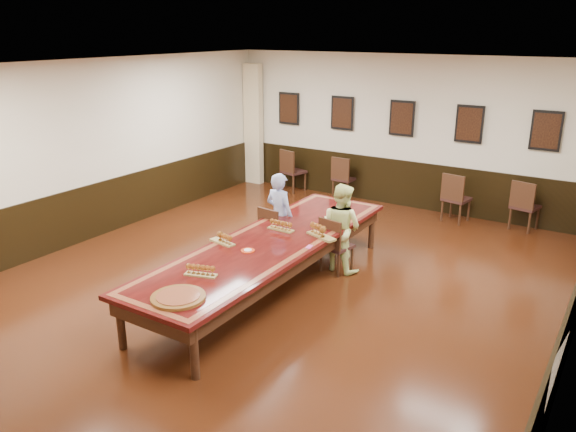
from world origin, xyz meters
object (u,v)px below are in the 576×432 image
Objects in this scene: spare_chair_b at (344,177)px; conference_table at (270,250)px; spare_chair_a at (294,170)px; person_man at (280,216)px; chair_man at (276,233)px; chair_woman at (337,244)px; spare_chair_c at (457,197)px; spare_chair_d at (526,205)px; person_woman at (341,227)px; carved_platter at (178,297)px.

spare_chair_b is 4.98m from conference_table.
person_man reaches higher than spare_chair_a.
chair_man is at bearing 90.00° from person_man.
spare_chair_b reaches higher than conference_table.
chair_woman is at bearing -173.59° from person_man.
chair_man reaches higher than conference_table.
spare_chair_d is at bearing -159.50° from spare_chair_c.
spare_chair_b is 3.89m from spare_chair_d.
spare_chair_c is at bearing 72.89° from conference_table.
spare_chair_b is at bearing -53.72° from person_woman.
conference_table is 2.08m from carved_platter.
person_woman is (1.78, -3.62, 0.23)m from spare_chair_b.
carved_platter is (-0.40, -3.27, 0.06)m from person_woman.
spare_chair_b is 0.19× the size of conference_table.
conference_table is at bearing 75.51° from person_woman.
person_woman is (1.11, 0.08, -0.02)m from person_man.
person_man reaches higher than chair_woman.
spare_chair_b is 0.68× the size of person_woman.
spare_chair_a reaches higher than spare_chair_b.
spare_chair_a is at bearing -54.19° from person_man.
spare_chair_a reaches higher than chair_man.
conference_table is at bearing 123.69° from person_man.
chair_man is at bearing 103.07° from carved_platter.
conference_table is (0.57, -1.02, 0.15)m from chair_man.
chair_woman is 3.21m from carved_platter.
person_woman is at bearing 71.86° from spare_chair_d.
person_man is 1.03× the size of person_woman.
spare_chair_b is (1.28, 0.13, -0.02)m from spare_chair_a.
conference_table is 6.35× the size of carved_platter.
spare_chair_a is at bearing 8.09° from spare_chair_c.
person_woman is (0.02, 0.10, 0.26)m from chair_woman.
chair_man is 3.86m from spare_chair_b.
person_man is (0.67, -3.70, 0.25)m from spare_chair_b.
carved_platter is at bearing 126.01° from spare_chair_a.
person_woman reaches higher than conference_table.
spare_chair_c is at bearing -94.16° from person_woman.
person_man reaches higher than chair_man.
chair_man reaches higher than chair_woman.
spare_chair_d is at bearing -178.67° from spare_chair_b.
person_man is at bearing 70.53° from spare_chair_c.
spare_chair_a is 0.69× the size of person_man.
chair_woman is at bearing -168.57° from chair_man.
chair_woman reaches higher than conference_table.
chair_man is at bearing 61.68° from spare_chair_d.
spare_chair_b is at bearing -72.53° from person_man.
carved_platter reaches higher than conference_table.
spare_chair_b is 0.66× the size of person_man.
person_woman reaches higher than spare_chair_a.
spare_chair_d is (3.22, 3.75, 0.03)m from chair_man.
person_woman is 0.28× the size of conference_table.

